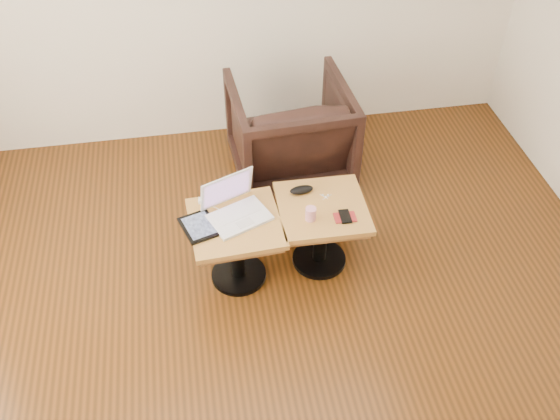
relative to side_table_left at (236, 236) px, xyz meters
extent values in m
cube|color=#3D230C|center=(0.15, -0.62, -0.36)|extent=(4.50, 4.50, 0.01)
cylinder|color=black|center=(0.00, 0.00, -0.35)|extent=(0.35, 0.35, 0.03)
cylinder|color=black|center=(0.00, 0.00, -0.12)|extent=(0.09, 0.09, 0.42)
cube|color=brown|center=(0.00, 0.00, 0.07)|extent=(0.52, 0.52, 0.04)
cube|color=#B18A31|center=(0.00, 0.00, 0.10)|extent=(0.56, 0.56, 0.03)
cylinder|color=black|center=(0.54, 0.05, -0.35)|extent=(0.35, 0.35, 0.03)
cylinder|color=black|center=(0.54, 0.05, -0.12)|extent=(0.09, 0.09, 0.42)
cube|color=brown|center=(0.54, 0.05, 0.07)|extent=(0.50, 0.50, 0.04)
cube|color=#B18A31|center=(0.54, 0.05, 0.10)|extent=(0.54, 0.54, 0.03)
cube|color=white|center=(0.03, 0.02, 0.13)|extent=(0.41, 0.35, 0.02)
cube|color=silver|center=(0.01, 0.05, 0.14)|extent=(0.30, 0.21, 0.00)
cube|color=silver|center=(0.05, -0.04, 0.14)|extent=(0.11, 0.09, 0.00)
cube|color=white|center=(-0.03, 0.15, 0.25)|extent=(0.33, 0.18, 0.23)
cube|color=#9E2C37|center=(-0.03, 0.15, 0.25)|extent=(0.29, 0.15, 0.19)
cube|color=black|center=(-0.21, -0.02, 0.13)|extent=(0.25, 0.29, 0.02)
cube|color=#191E38|center=(-0.21, -0.02, 0.14)|extent=(0.21, 0.24, 0.00)
cube|color=white|center=(-0.18, 0.20, 0.13)|extent=(0.05, 0.05, 0.02)
ellipsoid|color=black|center=(0.44, 0.19, 0.14)|extent=(0.15, 0.08, 0.05)
cylinder|color=#EB4674|center=(0.44, -0.05, 0.16)|extent=(0.08, 0.08, 0.08)
sphere|color=white|center=(0.57, 0.12, 0.13)|extent=(0.01, 0.01, 0.01)
sphere|color=white|center=(0.59, 0.13, 0.13)|extent=(0.01, 0.01, 0.01)
sphere|color=white|center=(0.56, 0.14, 0.13)|extent=(0.01, 0.01, 0.01)
cylinder|color=white|center=(0.57, 0.12, 0.12)|extent=(0.06, 0.04, 0.00)
cube|color=#A1292F|center=(0.65, -0.08, 0.12)|extent=(0.13, 0.09, 0.01)
cube|color=black|center=(0.65, -0.08, 0.13)|extent=(0.06, 0.12, 0.01)
imported|color=black|center=(0.51, 0.97, 0.02)|extent=(0.86, 0.89, 0.77)
camera|label=1|loc=(-0.19, -2.66, 2.66)|focal=40.00mm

